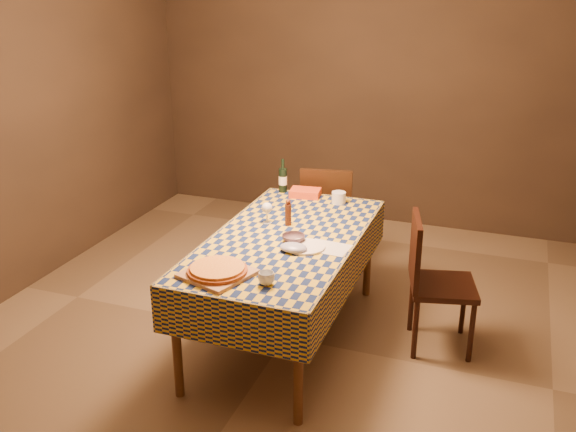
{
  "coord_description": "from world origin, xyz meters",
  "views": [
    {
      "loc": [
        1.35,
        -3.67,
        2.42
      ],
      "look_at": [
        0.0,
        0.05,
        0.9
      ],
      "focal_mm": 40.0,
      "sensor_mm": 36.0,
      "label": 1
    }
  ],
  "objects_px": {
    "white_plate": "(305,247)",
    "chair_right": "(431,276)",
    "cutting_board": "(218,274)",
    "chair_far": "(327,213)",
    "dining_table": "(285,247)",
    "pizza": "(217,269)",
    "wine_bottle": "(283,180)",
    "bowl": "(293,238)"
  },
  "relations": [
    {
      "from": "wine_bottle",
      "to": "chair_far",
      "type": "xyz_separation_m",
      "value": [
        0.28,
        0.29,
        -0.35
      ]
    },
    {
      "from": "bowl",
      "to": "white_plate",
      "type": "xyz_separation_m",
      "value": [
        0.1,
        -0.07,
        -0.02
      ]
    },
    {
      "from": "wine_bottle",
      "to": "chair_right",
      "type": "bearing_deg",
      "value": -25.59
    },
    {
      "from": "dining_table",
      "to": "chair_right",
      "type": "height_order",
      "value": "chair_right"
    },
    {
      "from": "wine_bottle",
      "to": "chair_far",
      "type": "relative_size",
      "value": 0.29
    },
    {
      "from": "dining_table",
      "to": "cutting_board",
      "type": "bearing_deg",
      "value": -104.25
    },
    {
      "from": "wine_bottle",
      "to": "chair_far",
      "type": "distance_m",
      "value": 0.54
    },
    {
      "from": "pizza",
      "to": "white_plate",
      "type": "height_order",
      "value": "pizza"
    },
    {
      "from": "bowl",
      "to": "chair_right",
      "type": "xyz_separation_m",
      "value": [
        0.86,
        0.31,
        -0.27
      ]
    },
    {
      "from": "dining_table",
      "to": "white_plate",
      "type": "xyz_separation_m",
      "value": [
        0.18,
        -0.13,
        0.08
      ]
    },
    {
      "from": "white_plate",
      "to": "chair_far",
      "type": "bearing_deg",
      "value": 100.38
    },
    {
      "from": "cutting_board",
      "to": "chair_right",
      "type": "xyz_separation_m",
      "value": [
        1.11,
        0.93,
        -0.26
      ]
    },
    {
      "from": "wine_bottle",
      "to": "white_plate",
      "type": "distance_m",
      "value": 1.12
    },
    {
      "from": "dining_table",
      "to": "cutting_board",
      "type": "xyz_separation_m",
      "value": [
        -0.17,
        -0.67,
        0.09
      ]
    },
    {
      "from": "pizza",
      "to": "chair_right",
      "type": "relative_size",
      "value": 0.49
    },
    {
      "from": "bowl",
      "to": "chair_far",
      "type": "distance_m",
      "value": 1.25
    },
    {
      "from": "pizza",
      "to": "chair_far",
      "type": "xyz_separation_m",
      "value": [
        0.12,
        1.83,
        -0.29
      ]
    },
    {
      "from": "bowl",
      "to": "chair_right",
      "type": "bearing_deg",
      "value": 19.91
    },
    {
      "from": "dining_table",
      "to": "bowl",
      "type": "height_order",
      "value": "bowl"
    },
    {
      "from": "dining_table",
      "to": "chair_right",
      "type": "distance_m",
      "value": 0.99
    },
    {
      "from": "white_plate",
      "to": "chair_right",
      "type": "bearing_deg",
      "value": 26.64
    },
    {
      "from": "bowl",
      "to": "chair_far",
      "type": "height_order",
      "value": "chair_far"
    },
    {
      "from": "chair_far",
      "to": "cutting_board",
      "type": "bearing_deg",
      "value": -93.61
    },
    {
      "from": "cutting_board",
      "to": "bowl",
      "type": "xyz_separation_m",
      "value": [
        0.25,
        0.62,
        0.01
      ]
    },
    {
      "from": "white_plate",
      "to": "chair_far",
      "type": "height_order",
      "value": "chair_far"
    },
    {
      "from": "bowl",
      "to": "white_plate",
      "type": "height_order",
      "value": "bowl"
    },
    {
      "from": "cutting_board",
      "to": "white_plate",
      "type": "height_order",
      "value": "cutting_board"
    },
    {
      "from": "bowl",
      "to": "chair_far",
      "type": "bearing_deg",
      "value": 96.19
    },
    {
      "from": "cutting_board",
      "to": "bowl",
      "type": "bearing_deg",
      "value": 68.1
    },
    {
      "from": "wine_bottle",
      "to": "chair_right",
      "type": "relative_size",
      "value": 0.29
    },
    {
      "from": "dining_table",
      "to": "chair_right",
      "type": "bearing_deg",
      "value": 15.2
    },
    {
      "from": "chair_far",
      "to": "chair_right",
      "type": "xyz_separation_m",
      "value": [
        0.99,
        -0.91,
        0.0
      ]
    },
    {
      "from": "cutting_board",
      "to": "pizza",
      "type": "height_order",
      "value": "pizza"
    },
    {
      "from": "chair_right",
      "to": "cutting_board",
      "type": "bearing_deg",
      "value": -140.08
    },
    {
      "from": "bowl",
      "to": "wine_bottle",
      "type": "distance_m",
      "value": 1.02
    },
    {
      "from": "white_plate",
      "to": "wine_bottle",
      "type": "bearing_deg",
      "value": 117.68
    },
    {
      "from": "wine_bottle",
      "to": "white_plate",
      "type": "xyz_separation_m",
      "value": [
        0.52,
        -0.99,
        -0.09
      ]
    },
    {
      "from": "cutting_board",
      "to": "bowl",
      "type": "height_order",
      "value": "bowl"
    },
    {
      "from": "white_plate",
      "to": "chair_right",
      "type": "xyz_separation_m",
      "value": [
        0.76,
        0.38,
        -0.25
      ]
    },
    {
      "from": "white_plate",
      "to": "pizza",
      "type": "bearing_deg",
      "value": -122.67
    },
    {
      "from": "bowl",
      "to": "cutting_board",
      "type": "bearing_deg",
      "value": -111.9
    },
    {
      "from": "pizza",
      "to": "chair_far",
      "type": "relative_size",
      "value": 0.49
    }
  ]
}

